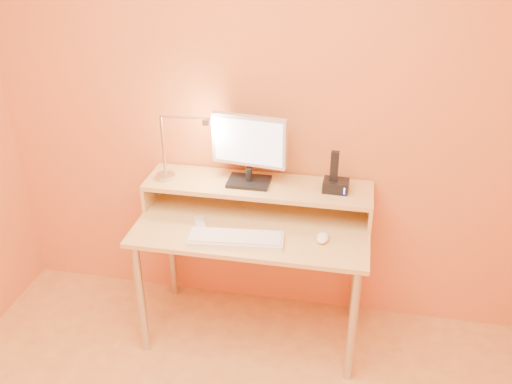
% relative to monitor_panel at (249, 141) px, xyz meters
% --- Properties ---
extents(wall_back, '(3.00, 0.04, 2.50)m').
position_rel_monitor_panel_xyz_m(wall_back, '(0.05, 0.16, 0.13)').
color(wall_back, orange).
rests_on(wall_back, floor).
extents(desk_leg_fl, '(0.04, 0.04, 0.69)m').
position_rel_monitor_panel_xyz_m(desk_leg_fl, '(-0.50, -0.41, -0.77)').
color(desk_leg_fl, '#B8B8B9').
rests_on(desk_leg_fl, floor).
extents(desk_leg_fr, '(0.04, 0.04, 0.69)m').
position_rel_monitor_panel_xyz_m(desk_leg_fr, '(0.60, -0.41, -0.77)').
color(desk_leg_fr, '#B8B8B9').
rests_on(desk_leg_fr, floor).
extents(desk_leg_bl, '(0.04, 0.04, 0.69)m').
position_rel_monitor_panel_xyz_m(desk_leg_bl, '(-0.50, 0.09, -0.77)').
color(desk_leg_bl, '#B8B8B9').
rests_on(desk_leg_bl, floor).
extents(desk_leg_br, '(0.04, 0.04, 0.69)m').
position_rel_monitor_panel_xyz_m(desk_leg_br, '(0.60, 0.09, -0.77)').
color(desk_leg_br, '#B8B8B9').
rests_on(desk_leg_br, floor).
extents(desk_lower, '(1.20, 0.60, 0.02)m').
position_rel_monitor_panel_xyz_m(desk_lower, '(0.05, -0.16, -0.41)').
color(desk_lower, '#EEBF6E').
rests_on(desk_lower, floor).
extents(shelf_riser_left, '(0.02, 0.30, 0.14)m').
position_rel_monitor_panel_xyz_m(shelf_riser_left, '(-0.54, -0.01, -0.33)').
color(shelf_riser_left, '#EEBF6E').
rests_on(shelf_riser_left, desk_lower).
extents(shelf_riser_right, '(0.02, 0.30, 0.14)m').
position_rel_monitor_panel_xyz_m(shelf_riser_right, '(0.64, -0.01, -0.33)').
color(shelf_riser_right, '#EEBF6E').
rests_on(shelf_riser_right, desk_lower).
extents(desk_shelf, '(1.20, 0.30, 0.02)m').
position_rel_monitor_panel_xyz_m(desk_shelf, '(0.05, -0.01, -0.25)').
color(desk_shelf, '#EEBF6E').
rests_on(desk_shelf, desk_lower).
extents(monitor_foot, '(0.22, 0.16, 0.02)m').
position_rel_monitor_panel_xyz_m(monitor_foot, '(0.00, -0.01, -0.23)').
color(monitor_foot, black).
rests_on(monitor_foot, desk_shelf).
extents(monitor_neck, '(0.04, 0.04, 0.07)m').
position_rel_monitor_panel_xyz_m(monitor_neck, '(0.00, -0.01, -0.19)').
color(monitor_neck, black).
rests_on(monitor_neck, monitor_foot).
extents(monitor_panel, '(0.40, 0.08, 0.27)m').
position_rel_monitor_panel_xyz_m(monitor_panel, '(0.00, 0.00, 0.00)').
color(monitor_panel, silver).
rests_on(monitor_panel, monitor_neck).
extents(monitor_back, '(0.35, 0.06, 0.23)m').
position_rel_monitor_panel_xyz_m(monitor_back, '(0.00, 0.02, 0.00)').
color(monitor_back, black).
rests_on(monitor_back, monitor_panel).
extents(monitor_screen, '(0.36, 0.05, 0.23)m').
position_rel_monitor_panel_xyz_m(monitor_screen, '(0.00, -0.02, 0.00)').
color(monitor_screen, white).
rests_on(monitor_screen, monitor_panel).
extents(lamp_base, '(0.10, 0.10, 0.02)m').
position_rel_monitor_panel_xyz_m(lamp_base, '(-0.45, -0.04, -0.23)').
color(lamp_base, '#B8B8B9').
rests_on(lamp_base, desk_shelf).
extents(lamp_post, '(0.01, 0.01, 0.33)m').
position_rel_monitor_panel_xyz_m(lamp_post, '(-0.45, -0.04, -0.05)').
color(lamp_post, '#B8B8B9').
rests_on(lamp_post, lamp_base).
extents(lamp_arm, '(0.24, 0.01, 0.01)m').
position_rel_monitor_panel_xyz_m(lamp_arm, '(-0.33, -0.04, 0.12)').
color(lamp_arm, '#B8B8B9').
rests_on(lamp_arm, lamp_post).
extents(lamp_head, '(0.04, 0.04, 0.03)m').
position_rel_monitor_panel_xyz_m(lamp_head, '(-0.21, -0.04, 0.10)').
color(lamp_head, '#B8B8B9').
rests_on(lamp_head, lamp_arm).
extents(lamp_bulb, '(0.03, 0.03, 0.00)m').
position_rel_monitor_panel_xyz_m(lamp_bulb, '(-0.21, -0.04, 0.09)').
color(lamp_bulb, '#FFEAC6').
rests_on(lamp_bulb, lamp_head).
extents(phone_dock, '(0.13, 0.10, 0.06)m').
position_rel_monitor_panel_xyz_m(phone_dock, '(0.45, -0.01, -0.21)').
color(phone_dock, black).
rests_on(phone_dock, desk_shelf).
extents(phone_handset, '(0.04, 0.03, 0.16)m').
position_rel_monitor_panel_xyz_m(phone_handset, '(0.44, -0.01, -0.10)').
color(phone_handset, black).
rests_on(phone_handset, phone_dock).
extents(phone_led, '(0.01, 0.00, 0.04)m').
position_rel_monitor_panel_xyz_m(phone_led, '(0.50, -0.06, -0.21)').
color(phone_led, '#3736F1').
rests_on(phone_led, phone_dock).
extents(keyboard, '(0.48, 0.19, 0.02)m').
position_rel_monitor_panel_xyz_m(keyboard, '(-0.00, -0.33, -0.39)').
color(keyboard, silver).
rests_on(keyboard, desk_lower).
extents(mouse, '(0.07, 0.11, 0.04)m').
position_rel_monitor_panel_xyz_m(mouse, '(0.42, -0.24, -0.38)').
color(mouse, white).
rests_on(mouse, desk_lower).
extents(remote_control, '(0.11, 0.17, 0.02)m').
position_rel_monitor_panel_xyz_m(remote_control, '(-0.21, -0.23, -0.39)').
color(remote_control, silver).
rests_on(remote_control, desk_lower).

